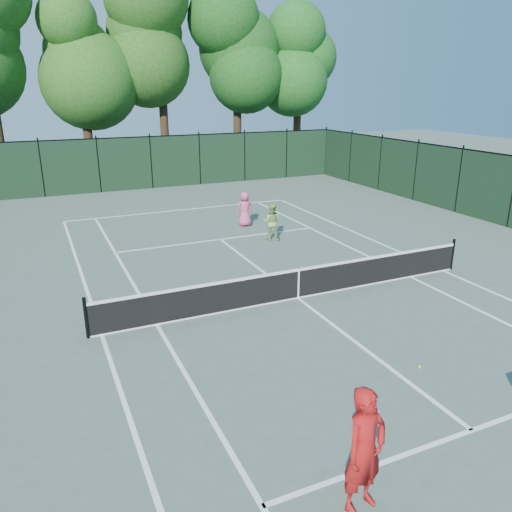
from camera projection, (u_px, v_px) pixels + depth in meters
name	position (u px, v px, depth m)	size (l,w,h in m)	color
ground	(298.00, 298.00, 14.38)	(90.00, 90.00, 0.00)	#4C5D52
sideline_doubles_left	(102.00, 335.00, 12.24)	(0.10, 23.77, 0.01)	white
sideline_doubles_right	(443.00, 271.00, 16.51)	(0.10, 23.77, 0.01)	white
sideline_singles_left	(157.00, 325.00, 12.77)	(0.10, 23.77, 0.01)	white
sideline_singles_right	(411.00, 277.00, 15.98)	(0.10, 23.77, 0.01)	white
baseline_far	(182.00, 210.00, 24.63)	(10.97, 0.10, 0.01)	white
service_line_near	(472.00, 430.00, 8.85)	(8.23, 0.10, 0.01)	white
service_line_far	(220.00, 239.00, 19.90)	(8.23, 0.10, 0.01)	white
center_service_line	(298.00, 298.00, 14.38)	(0.10, 12.80, 0.01)	white
tennis_net	(298.00, 283.00, 14.22)	(11.69, 0.09, 1.06)	black
fence_far	(151.00, 163.00, 29.42)	(24.00, 0.05, 3.00)	black
tree_2	(79.00, 52.00, 29.52)	(6.00, 6.00, 12.40)	black
tree_3	(159.00, 33.00, 31.49)	(7.00, 7.00, 14.45)	black
tree_4	(237.00, 49.00, 33.11)	(6.20, 6.20, 12.97)	black
tree_5	(299.00, 58.00, 35.62)	(5.80, 5.80, 12.23)	black
coach	(365.00, 450.00, 6.96)	(0.92, 0.79, 1.95)	#A21312
player_pink	(245.00, 209.00, 21.58)	(0.79, 0.56, 1.51)	#D14A78
player_green	(272.00, 222.00, 19.62)	(0.90, 0.86, 1.46)	#91B359
loose_ball_midcourt	(420.00, 367.00, 10.79)	(0.07, 0.07, 0.07)	#C4E52E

